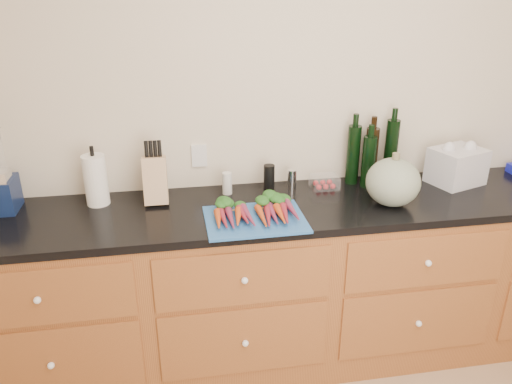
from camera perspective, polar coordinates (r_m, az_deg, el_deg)
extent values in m
cube|color=beige|center=(2.74, 6.01, 8.60)|extent=(4.10, 0.05, 2.60)
cube|color=brown|center=(2.81, 7.03, -10.20)|extent=(3.60, 0.60, 0.90)
cube|color=brown|center=(2.39, -23.64, -11.04)|extent=(0.82, 0.01, 0.28)
sphere|color=white|center=(2.38, -23.73, -11.26)|extent=(0.03, 0.03, 0.03)
cube|color=brown|center=(2.60, -22.32, -17.65)|extent=(0.82, 0.01, 0.38)
sphere|color=white|center=(2.59, -22.39, -17.87)|extent=(0.03, 0.03, 0.03)
cube|color=brown|center=(2.32, -1.36, -9.88)|extent=(0.82, 0.01, 0.28)
sphere|color=white|center=(2.31, -1.30, -10.09)|extent=(0.03, 0.03, 0.03)
cube|color=brown|center=(2.54, -1.28, -16.69)|extent=(0.82, 0.01, 0.38)
sphere|color=white|center=(2.53, -1.22, -16.92)|extent=(0.03, 0.03, 0.03)
cube|color=brown|center=(2.59, 18.95, -7.53)|extent=(0.82, 0.01, 0.28)
sphere|color=white|center=(2.58, 19.11, -7.70)|extent=(0.03, 0.03, 0.03)
cube|color=brown|center=(2.78, 17.96, -13.92)|extent=(0.82, 0.01, 0.38)
sphere|color=white|center=(2.77, 18.11, -14.11)|extent=(0.03, 0.03, 0.03)
cube|color=black|center=(2.58, 7.54, -1.46)|extent=(3.64, 0.62, 0.04)
cube|color=#255DA6|center=(2.35, -0.12, -3.15)|extent=(0.47, 0.36, 0.01)
cone|color=#C74717|center=(2.30, -4.30, -3.10)|extent=(0.04, 0.18, 0.04)
cone|color=maroon|center=(2.30, -3.58, -3.05)|extent=(0.04, 0.18, 0.04)
cone|color=#7F2748|center=(2.30, -2.86, -2.99)|extent=(0.04, 0.18, 0.04)
cone|color=#C74717|center=(2.31, -2.14, -2.94)|extent=(0.04, 0.18, 0.04)
cone|color=maroon|center=(2.31, -1.42, -2.89)|extent=(0.04, 0.18, 0.04)
cone|color=#7F2748|center=(2.32, -0.71, -2.84)|extent=(0.04, 0.18, 0.04)
ellipsoid|color=#234D19|center=(2.42, -2.91, -1.38)|extent=(0.18, 0.11, 0.05)
cone|color=#C74717|center=(2.32, 0.62, -2.74)|extent=(0.04, 0.18, 0.04)
cone|color=maroon|center=(2.33, 1.33, -2.69)|extent=(0.04, 0.18, 0.04)
cone|color=#7F2748|center=(2.33, 2.03, -2.63)|extent=(0.04, 0.18, 0.04)
cone|color=#C74717|center=(2.34, 2.73, -2.58)|extent=(0.04, 0.18, 0.04)
cone|color=maroon|center=(2.34, 3.43, -2.52)|extent=(0.04, 0.18, 0.04)
cone|color=#7F2748|center=(2.35, 4.12, -2.47)|extent=(0.04, 0.18, 0.04)
ellipsoid|color=#234D19|center=(2.45, 1.73, -1.06)|extent=(0.18, 0.11, 0.05)
ellipsoid|color=slate|center=(2.56, 15.39, 1.10)|extent=(0.27, 0.27, 0.24)
cylinder|color=white|center=(2.59, -17.85, 1.30)|extent=(0.11, 0.11, 0.26)
cube|color=tan|center=(2.55, -11.43, 1.36)|extent=(0.12, 0.12, 0.24)
cylinder|color=silver|center=(2.62, -3.32, 1.01)|extent=(0.05, 0.05, 0.12)
cylinder|color=black|center=(2.65, 1.51, 1.60)|extent=(0.06, 0.06, 0.15)
cylinder|color=white|center=(2.68, 4.12, 1.42)|extent=(0.05, 0.05, 0.11)
cube|color=white|center=(2.72, 7.82, 1.15)|extent=(0.15, 0.12, 0.07)
cylinder|color=black|center=(2.78, 11.03, 4.20)|extent=(0.07, 0.07, 0.32)
cylinder|color=black|center=(2.83, 13.01, 4.15)|extent=(0.07, 0.07, 0.30)
cylinder|color=black|center=(2.85, 15.15, 4.57)|extent=(0.07, 0.07, 0.35)
cylinder|color=black|center=(2.75, 12.73, 3.38)|extent=(0.07, 0.07, 0.28)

